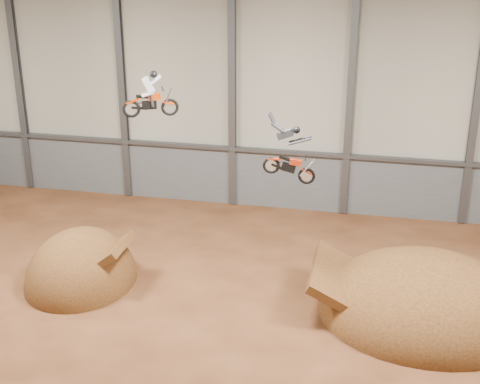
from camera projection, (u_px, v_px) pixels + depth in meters
name	position (u px, v px, depth m)	size (l,w,h in m)	color
floor	(233.00, 351.00, 26.52)	(40.00, 40.00, 0.00)	#432212
back_wall	(291.00, 93.00, 37.56)	(40.00, 0.10, 14.00)	#A8A595
lower_band_back	(288.00, 180.00, 39.41)	(39.80, 0.18, 3.50)	#5A5C62
steel_rail	(288.00, 152.00, 38.61)	(39.80, 0.35, 0.20)	#47494F
steel_column_0	(19.00, 80.00, 40.62)	(0.40, 0.36, 13.90)	#47494F
steel_column_1	(122.00, 85.00, 39.32)	(0.40, 0.36, 13.90)	#47494F
steel_column_2	(232.00, 91.00, 38.02)	(0.40, 0.36, 13.90)	#47494F
steel_column_3	(350.00, 96.00, 36.73)	(0.40, 0.36, 13.90)	#47494F
steel_column_4	(477.00, 103.00, 35.43)	(0.40, 0.36, 13.90)	#47494F
takeoff_ramp	(82.00, 281.00, 31.74)	(5.11, 5.90, 5.11)	#3E230F
landing_ramp	(423.00, 314.00, 29.05)	(9.18, 8.12, 5.30)	#3E230F
fmx_rider_a	(150.00, 92.00, 28.12)	(2.36, 0.90, 2.13)	#C33000
fmx_rider_b	(287.00, 149.00, 26.69)	(2.89, 0.83, 2.48)	#B3280D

